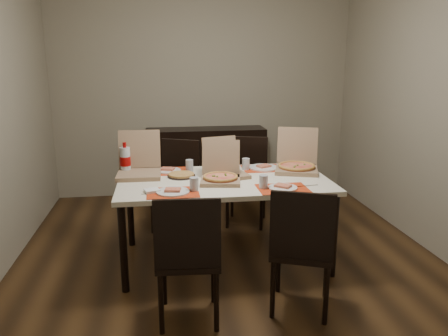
{
  "coord_description": "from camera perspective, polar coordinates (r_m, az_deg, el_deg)",
  "views": [
    {
      "loc": [
        -0.57,
        -3.66,
        1.76
      ],
      "look_at": [
        -0.04,
        -0.08,
        0.85
      ],
      "focal_mm": 35.0,
      "sensor_mm": 36.0,
      "label": 1
    }
  ],
  "objects": [
    {
      "name": "pizza_box_extra",
      "position": [
        3.87,
        0.14,
        -0.15
      ],
      "size": [
        0.41,
        0.43,
        0.33
      ],
      "color": "#8B6C50",
      "rests_on": "dining_table"
    },
    {
      "name": "napkin_loose",
      "position": [
        3.78,
        1.81,
        -1.26
      ],
      "size": [
        0.15,
        0.14,
        0.02
      ],
      "primitive_type": "cube",
      "rotation": [
        0.0,
        0.0,
        0.28
      ],
      "color": "white",
      "rests_on": "dining_table"
    },
    {
      "name": "pizza_box_left",
      "position": [
        3.95,
        -11.01,
        -0.05
      ],
      "size": [
        0.39,
        0.43,
        0.38
      ],
      "color": "#8B6C50",
      "rests_on": "dining_table"
    },
    {
      "name": "pizza_box_center",
      "position": [
        3.69,
        -0.45,
        -0.94
      ],
      "size": [
        0.38,
        0.41,
        0.33
      ],
      "color": "#8B6C50",
      "rests_on": "dining_table"
    },
    {
      "name": "ground",
      "position": [
        4.11,
        0.41,
        -11.43
      ],
      "size": [
        3.8,
        4.0,
        0.02
      ],
      "primitive_type": "cube",
      "color": "#442B15",
      "rests_on": "ground"
    },
    {
      "name": "pizza_box_right",
      "position": [
        4.09,
        9.46,
        0.46
      ],
      "size": [
        0.49,
        0.51,
        0.38
      ],
      "color": "#8B6C50",
      "rests_on": "dining_table"
    },
    {
      "name": "dip_bowl",
      "position": [
        3.96,
        0.38,
        -0.46
      ],
      "size": [
        0.15,
        0.15,
        0.03
      ],
      "primitive_type": "imported",
      "rotation": [
        0.0,
        0.0,
        -0.29
      ],
      "color": "white",
      "rests_on": "dining_table"
    },
    {
      "name": "setting_far_right",
      "position": [
        4.12,
        4.65,
        0.17
      ],
      "size": [
        0.47,
        0.3,
        0.11
      ],
      "color": "red",
      "rests_on": "dining_table"
    },
    {
      "name": "setting_near_left",
      "position": [
        3.41,
        -6.31,
        -2.85
      ],
      "size": [
        0.44,
        0.3,
        0.11
      ],
      "color": "red",
      "rests_on": "dining_table"
    },
    {
      "name": "dining_table",
      "position": [
        3.78,
        -0.0,
        -2.45
      ],
      "size": [
        1.8,
        1.0,
        0.75
      ],
      "color": "#EDE3C7",
      "rests_on": "ground"
    },
    {
      "name": "sideboard",
      "position": [
        5.63,
        -2.36,
        0.63
      ],
      "size": [
        1.5,
        0.4,
        0.9
      ],
      "primitive_type": "cube",
      "color": "black",
      "rests_on": "ground"
    },
    {
      "name": "chair_far_left",
      "position": [
        4.63,
        -6.13,
        -1.63
      ],
      "size": [
        0.56,
        0.56,
        0.93
      ],
      "color": "black",
      "rests_on": "ground"
    },
    {
      "name": "chair_near_right",
      "position": [
        3.09,
        10.14,
        -9.97
      ],
      "size": [
        0.55,
        0.55,
        0.93
      ],
      "color": "black",
      "rests_on": "ground"
    },
    {
      "name": "soda_bottle",
      "position": [
        4.02,
        -12.76,
        0.98
      ],
      "size": [
        0.1,
        0.1,
        0.29
      ],
      "color": "silver",
      "rests_on": "dining_table"
    },
    {
      "name": "room_walls",
      "position": [
        4.13,
        -0.49,
        13.74
      ],
      "size": [
        3.84,
        4.02,
        2.62
      ],
      "color": "gray",
      "rests_on": "ground"
    },
    {
      "name": "chair_near_left",
      "position": [
        2.94,
        -4.72,
        -11.13
      ],
      "size": [
        0.45,
        0.45,
        0.93
      ],
      "color": "black",
      "rests_on": "ground"
    },
    {
      "name": "setting_near_right",
      "position": [
        3.51,
        6.98,
        -2.34
      ],
      "size": [
        0.51,
        0.3,
        0.11
      ],
      "color": "red",
      "rests_on": "dining_table"
    },
    {
      "name": "chair_far_right",
      "position": [
        4.77,
        3.04,
        -1.1
      ],
      "size": [
        0.53,
        0.53,
        0.93
      ],
      "color": "black",
      "rests_on": "ground"
    },
    {
      "name": "setting_far_left",
      "position": [
        4.04,
        -6.91,
        -0.16
      ],
      "size": [
        0.46,
        0.3,
        0.11
      ],
      "color": "red",
      "rests_on": "dining_table"
    },
    {
      "name": "faina_plate",
      "position": [
        3.85,
        -5.6,
        -0.95
      ],
      "size": [
        0.25,
        0.25,
        0.03
      ],
      "color": "black",
      "rests_on": "dining_table"
    }
  ]
}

